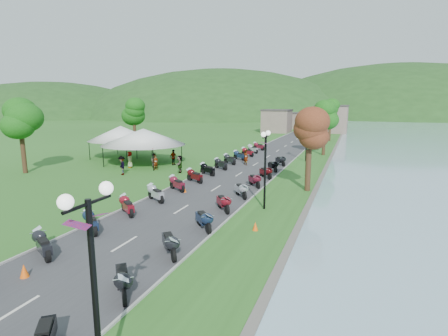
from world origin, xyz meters
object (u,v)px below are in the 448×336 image
(pedestrian_b, at_px, (154,168))
(pedestrian_c, at_px, (122,175))
(pedestrian_a, at_px, (156,170))
(vendor_tent_main, at_px, (144,146))
(streetlamp_near, at_px, (95,299))

(pedestrian_b, bearing_deg, pedestrian_c, 85.61)
(pedestrian_b, bearing_deg, pedestrian_a, 139.63)
(pedestrian_a, relative_size, pedestrian_c, 0.84)
(vendor_tent_main, relative_size, pedestrian_c, 3.40)
(pedestrian_a, bearing_deg, pedestrian_b, 62.63)
(vendor_tent_main, xyz_separation_m, pedestrian_c, (1.36, -5.90, -2.00))
(pedestrian_a, bearing_deg, pedestrian_c, 175.61)
(streetlamp_near, relative_size, pedestrian_a, 3.28)
(vendor_tent_main, xyz_separation_m, pedestrian_b, (2.32, -1.72, -2.00))
(vendor_tent_main, distance_m, pedestrian_c, 6.38)
(streetlamp_near, height_order, pedestrian_b, streetlamp_near)
(vendor_tent_main, height_order, pedestrian_c, vendor_tent_main)
(pedestrian_a, height_order, pedestrian_c, pedestrian_c)
(streetlamp_near, distance_m, pedestrian_b, 29.67)
(vendor_tent_main, bearing_deg, pedestrian_c, -77.06)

